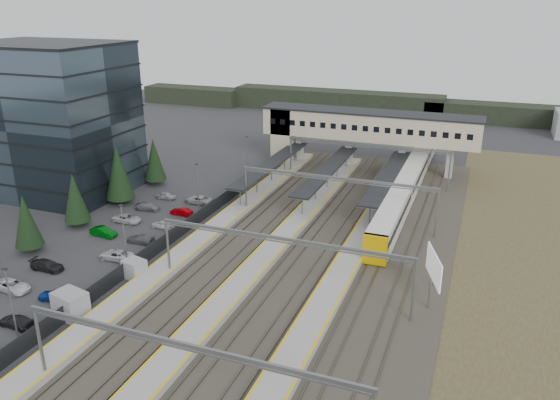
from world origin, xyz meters
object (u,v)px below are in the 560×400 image
at_px(office_building, 50,119).
at_px(footbridge, 354,128).
at_px(relay_cabin_near, 71,304).
at_px(relay_cabin_far, 134,269).
at_px(train, 411,177).
at_px(billboard, 434,268).

height_order(office_building, footbridge, office_building).
height_order(relay_cabin_near, footbridge, footbridge).
distance_m(office_building, footbridge, 53.18).
xyz_separation_m(relay_cabin_near, footbridge, (14.43, 61.23, 6.57)).
bearing_deg(relay_cabin_near, footbridge, 76.74).
distance_m(relay_cabin_near, footbridge, 63.25).
bearing_deg(relay_cabin_far, footbridge, 75.65).
xyz_separation_m(footbridge, train, (12.30, -8.43, -5.79)).
bearing_deg(billboard, relay_cabin_far, -167.02).
bearing_deg(relay_cabin_far, office_building, 144.27).
relative_size(office_building, billboard, 4.11).
bearing_deg(billboard, footbridge, 113.89).
bearing_deg(train, billboard, -78.46).
bearing_deg(footbridge, relay_cabin_near, -103.26).
xyz_separation_m(office_building, footbridge, (43.70, 30.00, -4.26)).
height_order(relay_cabin_far, footbridge, footbridge).
distance_m(relay_cabin_near, train, 59.18).
distance_m(footbridge, train, 15.99).
xyz_separation_m(relay_cabin_far, footbridge, (13.27, 51.89, 6.83)).
height_order(office_building, relay_cabin_near, office_building).
xyz_separation_m(footbridge, billboard, (19.62, -44.31, -4.35)).
bearing_deg(office_building, billboard, -12.73).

